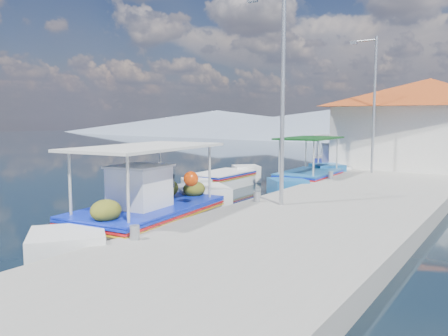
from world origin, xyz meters
The scene contains 10 objects.
ground centered at (0.00, 0.00, 0.00)m, with size 160.00×160.00×0.00m, color black.
quay centered at (5.90, 6.00, 0.25)m, with size 5.00×44.00×0.50m, color gray.
bollards centered at (3.80, 5.25, 0.65)m, with size 0.20×17.20×0.30m.
main_caique centered at (2.29, -0.95, 0.48)m, with size 2.72×7.57×2.51m.
caique_green_canopy centered at (2.67, 8.55, 0.35)m, with size 2.03×6.34×2.37m.
caique_blue_hull centered at (-0.43, 6.55, 0.26)m, with size 1.66×5.46×0.97m.
caique_far centered at (1.80, 13.53, 0.41)m, with size 3.50×5.85×2.24m.
harbor_building centered at (6.20, 15.00, 2.78)m, with size 10.49×10.49×4.40m.
lamp_post_near centered at (4.51, 2.00, 3.85)m, with size 1.21×0.14×6.00m.
lamp_post_far centered at (4.51, 11.00, 3.85)m, with size 1.21×0.14×6.00m.
Camera 1 is at (10.31, -9.43, 2.98)m, focal length 36.19 mm.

